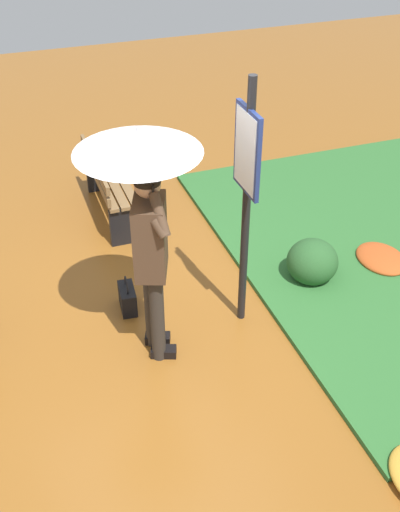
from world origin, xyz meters
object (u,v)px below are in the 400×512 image
object	(u,v)px
person_with_umbrella	(144,190)
park_bench	(108,185)
info_sign_post	(247,180)
handbag	(128,298)

from	to	relation	value
person_with_umbrella	park_bench	distance (m)	2.56
person_with_umbrella	park_bench	size ratio (longest dim) A/B	1.46
info_sign_post	park_bench	bearing A→B (deg)	18.21
info_sign_post	park_bench	size ratio (longest dim) A/B	1.64
person_with_umbrella	info_sign_post	xyz separation A→B (m)	(0.08, -0.87, -0.11)
info_sign_post	park_bench	world-z (taller)	info_sign_post
person_with_umbrella	handbag	distance (m)	1.53
info_sign_post	handbag	world-z (taller)	info_sign_post
handbag	park_bench	size ratio (longest dim) A/B	0.26
person_with_umbrella	park_bench	bearing A→B (deg)	-3.63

